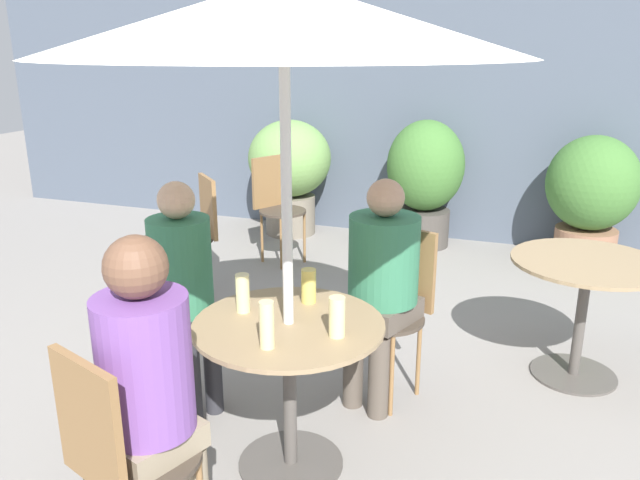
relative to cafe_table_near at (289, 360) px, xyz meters
The scene contains 20 objects.
ground_plane 0.54m from the cafe_table_near, 114.72° to the right, with size 20.00×20.00×0.00m, color gray.
storefront_wall 3.92m from the cafe_table_near, 90.36° to the left, with size 10.00×0.06×3.00m.
cafe_table_near is the anchor object (origin of this frame).
cafe_table_far 1.80m from the cafe_table_near, 46.03° to the left, with size 0.82×0.82×0.71m.
bistro_chair_0 0.85m from the cafe_table_near, 69.88° to the left, with size 0.43×0.45×0.92m.
bistro_chair_1 0.85m from the cafe_table_near, 159.88° to the left, with size 0.45×0.43×0.92m.
bistro_chair_2 0.85m from the cafe_table_near, 110.12° to the right, with size 0.43×0.45×0.92m.
bistro_chair_3 2.86m from the cafe_table_near, 114.57° to the left, with size 0.46×0.45×0.92m.
bistro_chair_4 2.15m from the cafe_table_near, 130.58° to the left, with size 0.46×0.46×0.92m.
seated_person_0 0.72m from the cafe_table_near, 69.88° to the left, with size 0.40×0.42×1.22m.
seated_person_1 0.73m from the cafe_table_near, 159.88° to the left, with size 0.36×0.34×1.22m.
seated_person_2 0.74m from the cafe_table_near, 110.12° to the right, with size 0.36×0.38×1.26m.
beer_glass_0 0.35m from the cafe_table_near, 11.42° to the right, with size 0.07×0.07×0.17m.
beer_glass_1 0.35m from the cafe_table_near, 89.31° to the left, with size 0.07×0.07×0.16m.
beer_glass_2 0.35m from the cafe_table_near, 169.98° to the left, with size 0.06×0.06×0.17m.
beer_glass_3 0.36m from the cafe_table_near, 88.23° to the right, with size 0.06×0.06×0.19m.
potted_plant_0 3.69m from the cafe_table_near, 112.08° to the left, with size 0.82×0.82×1.14m.
potted_plant_1 3.48m from the cafe_table_near, 90.80° to the left, with size 0.72×0.72×1.19m.
potted_plant_2 3.69m from the cafe_table_near, 67.93° to the left, with size 0.77×0.77×1.12m.
umbrella 1.39m from the cafe_table_near, 90.00° to the right, with size 1.84×1.84×2.07m.
Camera 1 is at (0.96, -2.19, 1.84)m, focal length 35.00 mm.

